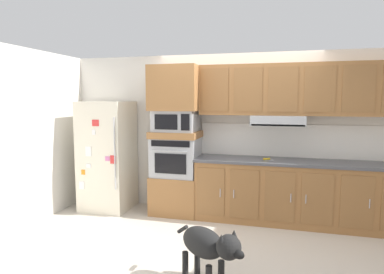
# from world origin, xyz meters

# --- Properties ---
(ground_plane) EXTENTS (9.60, 9.60, 0.00)m
(ground_plane) POSITION_xyz_m (0.00, 0.00, 0.00)
(ground_plane) COLOR beige
(back_kitchen_wall) EXTENTS (6.20, 0.12, 2.50)m
(back_kitchen_wall) POSITION_xyz_m (0.00, 1.11, 1.25)
(back_kitchen_wall) COLOR silver
(back_kitchen_wall) RESTS_ON ground
(side_panel_left) EXTENTS (0.12, 7.10, 2.50)m
(side_panel_left) POSITION_xyz_m (-2.80, 0.00, 1.25)
(side_panel_left) COLOR silver
(side_panel_left) RESTS_ON ground
(refrigerator) EXTENTS (0.76, 0.73, 1.76)m
(refrigerator) POSITION_xyz_m (-2.06, 0.68, 0.88)
(refrigerator) COLOR silver
(refrigerator) RESTS_ON ground
(oven_base_cabinet) EXTENTS (0.74, 0.62, 0.60)m
(oven_base_cabinet) POSITION_xyz_m (-0.90, 0.75, 0.30)
(oven_base_cabinet) COLOR #996638
(oven_base_cabinet) RESTS_ON ground
(built_in_oven) EXTENTS (0.70, 0.62, 0.60)m
(built_in_oven) POSITION_xyz_m (-0.90, 0.75, 0.90)
(built_in_oven) COLOR #A8AAAF
(built_in_oven) RESTS_ON oven_base_cabinet
(appliance_mid_shelf) EXTENTS (0.74, 0.62, 0.10)m
(appliance_mid_shelf) POSITION_xyz_m (-0.90, 0.75, 1.25)
(appliance_mid_shelf) COLOR #996638
(appliance_mid_shelf) RESTS_ON built_in_oven
(microwave) EXTENTS (0.64, 0.54, 0.32)m
(microwave) POSITION_xyz_m (-0.90, 0.75, 1.46)
(microwave) COLOR #A8AAAF
(microwave) RESTS_ON appliance_mid_shelf
(appliance_upper_cabinet) EXTENTS (0.74, 0.62, 0.68)m
(appliance_upper_cabinet) POSITION_xyz_m (-0.90, 0.75, 1.96)
(appliance_upper_cabinet) COLOR #996638
(appliance_upper_cabinet) RESTS_ON microwave
(lower_cabinet_run) EXTENTS (2.92, 0.63, 0.88)m
(lower_cabinet_run) POSITION_xyz_m (0.93, 0.75, 0.44)
(lower_cabinet_run) COLOR #996638
(lower_cabinet_run) RESTS_ON ground
(countertop_slab) EXTENTS (2.96, 0.64, 0.04)m
(countertop_slab) POSITION_xyz_m (0.93, 0.75, 0.90)
(countertop_slab) COLOR #4C4C51
(countertop_slab) RESTS_ON lower_cabinet_run
(backsplash_panel) EXTENTS (2.96, 0.02, 0.50)m
(backsplash_panel) POSITION_xyz_m (0.93, 1.04, 1.17)
(backsplash_panel) COLOR white
(backsplash_panel) RESTS_ON countertop_slab
(upper_cabinet_with_hood) EXTENTS (2.92, 0.48, 0.88)m
(upper_cabinet_with_hood) POSITION_xyz_m (0.91, 0.87, 1.90)
(upper_cabinet_with_hood) COLOR #996638
(upper_cabinet_with_hood) RESTS_ON backsplash_panel
(screwdriver) EXTENTS (0.15, 0.16, 0.03)m
(screwdriver) POSITION_xyz_m (0.49, 0.69, 0.93)
(screwdriver) COLOR yellow
(screwdriver) RESTS_ON countertop_slab
(dog) EXTENTS (0.78, 0.61, 0.64)m
(dog) POSITION_xyz_m (0.04, -1.25, 0.42)
(dog) COLOR black
(dog) RESTS_ON ground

